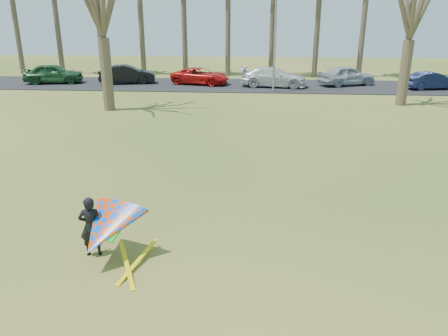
# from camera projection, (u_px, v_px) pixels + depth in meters

# --- Properties ---
(ground) EXTENTS (100.00, 100.00, 0.00)m
(ground) POSITION_uv_depth(u_px,v_px,m) (218.00, 231.00, 11.69)
(ground) COLOR #295512
(ground) RESTS_ON ground
(parking_strip) EXTENTS (46.00, 7.00, 0.06)m
(parking_strip) POSITION_uv_depth(u_px,v_px,m) (247.00, 85.00, 35.16)
(parking_strip) COLOR black
(parking_strip) RESTS_ON ground
(streetlight) EXTENTS (2.28, 0.18, 8.00)m
(streetlight) POSITION_uv_depth(u_px,v_px,m) (278.00, 29.00, 30.70)
(streetlight) COLOR gray
(streetlight) RESTS_ON ground
(car_0) EXTENTS (4.92, 2.74, 1.58)m
(car_0) POSITION_uv_depth(u_px,v_px,m) (53.00, 74.00, 35.82)
(car_0) COLOR #1C4725
(car_0) RESTS_ON parking_strip
(car_1) EXTENTS (4.73, 2.51, 1.48)m
(car_1) POSITION_uv_depth(u_px,v_px,m) (127.00, 74.00, 35.72)
(car_1) COLOR black
(car_1) RESTS_ON parking_strip
(car_2) EXTENTS (5.07, 3.19, 1.30)m
(car_2) POSITION_uv_depth(u_px,v_px,m) (200.00, 76.00, 35.40)
(car_2) COLOR red
(car_2) RESTS_ON parking_strip
(car_3) EXTENTS (5.38, 2.69, 1.50)m
(car_3) POSITION_uv_depth(u_px,v_px,m) (274.00, 77.00, 34.12)
(car_3) COLOR silver
(car_3) RESTS_ON parking_strip
(car_4) EXTENTS (4.94, 3.54, 1.56)m
(car_4) POSITION_uv_depth(u_px,v_px,m) (347.00, 75.00, 34.79)
(car_4) COLOR #A3AAB1
(car_4) RESTS_ON parking_strip
(car_5) EXTENTS (4.13, 2.11, 1.30)m
(car_5) POSITION_uv_depth(u_px,v_px,m) (432.00, 81.00, 33.05)
(car_5) COLOR #161D43
(car_5) RESTS_ON parking_strip
(kite_flyer) EXTENTS (2.13, 2.39, 2.02)m
(kite_flyer) POSITION_uv_depth(u_px,v_px,m) (104.00, 228.00, 10.07)
(kite_flyer) COLOR black
(kite_flyer) RESTS_ON ground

